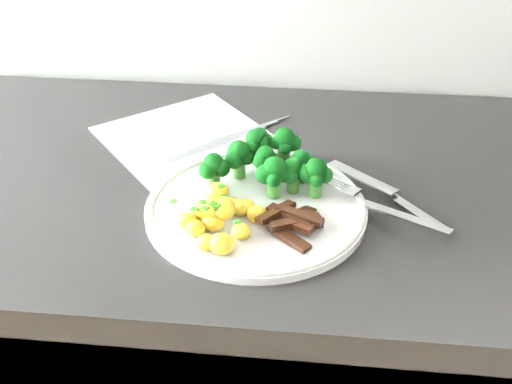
{
  "coord_description": "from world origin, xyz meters",
  "views": [
    {
      "loc": [
        0.03,
        0.94,
        1.33
      ],
      "look_at": [
        -0.04,
        1.61,
        0.89
      ],
      "focal_mm": 45.94,
      "sensor_mm": 36.0,
      "label": 1
    }
  ],
  "objects_px": {
    "plate": "(256,207)",
    "broccoli": "(271,160)",
    "recipe_paper": "(203,150)",
    "knife": "(401,204)",
    "fork": "(384,207)",
    "beef_strips": "(293,221)",
    "potatoes": "(220,215)"
  },
  "relations": [
    {
      "from": "recipe_paper",
      "to": "potatoes",
      "type": "bearing_deg",
      "value": -74.0
    },
    {
      "from": "beef_strips",
      "to": "knife",
      "type": "height_order",
      "value": "beef_strips"
    },
    {
      "from": "recipe_paper",
      "to": "broccoli",
      "type": "relative_size",
      "value": 2.27
    },
    {
      "from": "fork",
      "to": "knife",
      "type": "xyz_separation_m",
      "value": [
        0.02,
        0.02,
        -0.01
      ]
    },
    {
      "from": "plate",
      "to": "broccoli",
      "type": "bearing_deg",
      "value": 77.31
    },
    {
      "from": "recipe_paper",
      "to": "potatoes",
      "type": "relative_size",
      "value": 3.03
    },
    {
      "from": "knife",
      "to": "fork",
      "type": "bearing_deg",
      "value": -134.32
    },
    {
      "from": "beef_strips",
      "to": "knife",
      "type": "distance_m",
      "value": 0.15
    },
    {
      "from": "recipe_paper",
      "to": "plate",
      "type": "distance_m",
      "value": 0.17
    },
    {
      "from": "broccoli",
      "to": "knife",
      "type": "distance_m",
      "value": 0.17
    },
    {
      "from": "potatoes",
      "to": "beef_strips",
      "type": "bearing_deg",
      "value": 3.44
    },
    {
      "from": "potatoes",
      "to": "fork",
      "type": "relative_size",
      "value": 0.79
    },
    {
      "from": "beef_strips",
      "to": "recipe_paper",
      "type": "bearing_deg",
      "value": 127.35
    },
    {
      "from": "recipe_paper",
      "to": "potatoes",
      "type": "height_order",
      "value": "potatoes"
    },
    {
      "from": "beef_strips",
      "to": "broccoli",
      "type": "bearing_deg",
      "value": 109.81
    },
    {
      "from": "knife",
      "to": "recipe_paper",
      "type": "bearing_deg",
      "value": 156.3
    },
    {
      "from": "broccoli",
      "to": "knife",
      "type": "xyz_separation_m",
      "value": [
        0.17,
        -0.03,
        -0.03
      ]
    },
    {
      "from": "plate",
      "to": "broccoli",
      "type": "distance_m",
      "value": 0.07
    },
    {
      "from": "broccoli",
      "to": "potatoes",
      "type": "distance_m",
      "value": 0.11
    },
    {
      "from": "recipe_paper",
      "to": "broccoli",
      "type": "bearing_deg",
      "value": -39.49
    },
    {
      "from": "recipe_paper",
      "to": "fork",
      "type": "distance_m",
      "value": 0.29
    },
    {
      "from": "plate",
      "to": "fork",
      "type": "xyz_separation_m",
      "value": [
        0.16,
        0.0,
        0.01
      ]
    },
    {
      "from": "plate",
      "to": "fork",
      "type": "bearing_deg",
      "value": 0.16
    },
    {
      "from": "recipe_paper",
      "to": "fork",
      "type": "height_order",
      "value": "fork"
    },
    {
      "from": "recipe_paper",
      "to": "beef_strips",
      "type": "distance_m",
      "value": 0.23
    },
    {
      "from": "recipe_paper",
      "to": "knife",
      "type": "bearing_deg",
      "value": -23.7
    },
    {
      "from": "recipe_paper",
      "to": "beef_strips",
      "type": "relative_size",
      "value": 4.26
    },
    {
      "from": "broccoli",
      "to": "knife",
      "type": "height_order",
      "value": "broccoli"
    },
    {
      "from": "broccoli",
      "to": "fork",
      "type": "bearing_deg",
      "value": -21.58
    },
    {
      "from": "potatoes",
      "to": "knife",
      "type": "xyz_separation_m",
      "value": [
        0.22,
        0.07,
        -0.02
      ]
    },
    {
      "from": "plate",
      "to": "broccoli",
      "type": "height_order",
      "value": "broccoli"
    },
    {
      "from": "potatoes",
      "to": "plate",
      "type": "bearing_deg",
      "value": 49.52
    }
  ]
}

